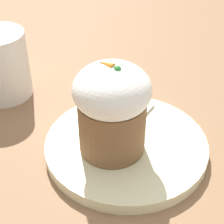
{
  "coord_description": "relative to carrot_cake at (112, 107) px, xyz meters",
  "views": [
    {
      "loc": [
        -0.21,
        0.28,
        0.32
      ],
      "look_at": [
        0.01,
        0.02,
        0.07
      ],
      "focal_mm": 60.0,
      "sensor_mm": 36.0,
      "label": 1
    }
  ],
  "objects": [
    {
      "name": "ground_plane",
      "position": [
        -0.01,
        -0.02,
        -0.07
      ],
      "size": [
        4.0,
        4.0,
        0.0
      ],
      "primitive_type": "plane",
      "color": "#846042"
    },
    {
      "name": "carrot_cake",
      "position": [
        0.0,
        0.0,
        0.0
      ],
      "size": [
        0.09,
        0.09,
        0.12
      ],
      "color": "brown",
      "rests_on": "dessert_plate"
    },
    {
      "name": "dessert_plate",
      "position": [
        -0.01,
        -0.02,
        -0.07
      ],
      "size": [
        0.2,
        0.2,
        0.01
      ],
      "color": "beige",
      "rests_on": "ground_plane"
    },
    {
      "name": "coffee_cup",
      "position": [
        0.22,
        -0.0,
        -0.02
      ],
      "size": [
        0.11,
        0.08,
        0.1
      ],
      "color": "white",
      "rests_on": "ground_plane"
    },
    {
      "name": "spoon",
      "position": [
        -0.0,
        -0.01,
        -0.06
      ],
      "size": [
        0.04,
        0.13,
        0.01
      ],
      "color": "#B7B7BC",
      "rests_on": "dessert_plate"
    }
  ]
}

